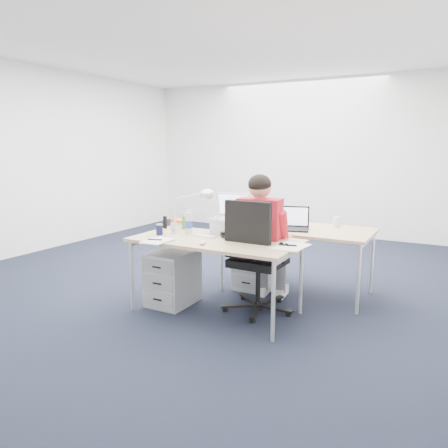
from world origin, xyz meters
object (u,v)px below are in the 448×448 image
at_px(water_bottle, 189,222).
at_px(desk_far, 297,232).
at_px(computer_mouse, 202,243).
at_px(headphones, 230,235).
at_px(desk_near, 215,244).
at_px(desk_lamp, 187,210).
at_px(drawer_pedestal_far, 256,264).
at_px(dark_laptop, 292,218).
at_px(office_chair, 256,280).
at_px(silver_laptop, 228,214).
at_px(cordless_phone, 165,222).
at_px(book_stack, 181,224).
at_px(seated_person, 264,241).
at_px(drawer_pedestal_near, 173,278).
at_px(can_koozie, 159,229).
at_px(sunglasses, 284,245).
at_px(bear_figurine, 185,221).
at_px(far_cup, 337,222).
at_px(wireless_keyboard, 205,236).

bearing_deg(water_bottle, desk_far, 44.91).
relative_size(computer_mouse, headphones, 0.39).
height_order(desk_near, desk_lamp, desk_lamp).
xyz_separation_m(drawer_pedestal_far, headphones, (0.06, -0.74, 0.48)).
bearing_deg(dark_laptop, office_chair, -118.48).
height_order(office_chair, drawer_pedestal_far, office_chair).
distance_m(silver_laptop, cordless_phone, 0.74).
xyz_separation_m(desk_near, book_stack, (-0.63, 0.35, 0.09)).
distance_m(seated_person, book_stack, 0.98).
bearing_deg(drawer_pedestal_near, can_koozie, -138.44).
bearing_deg(computer_mouse, desk_near, 76.67).
height_order(sunglasses, desk_lamp, desk_lamp).
bearing_deg(seated_person, cordless_phone, -176.14).
distance_m(office_chair, dark_laptop, 0.81).
bearing_deg(bear_figurine, silver_laptop, 17.21).
bearing_deg(water_bottle, cordless_phone, 162.76).
height_order(desk_near, dark_laptop, dark_laptop).
height_order(computer_mouse, far_cup, far_cup).
xyz_separation_m(computer_mouse, book_stack, (-0.65, 0.61, 0.03)).
bearing_deg(desk_near, wireless_keyboard, 159.14).
bearing_deg(desk_near, water_bottle, 165.06).
bearing_deg(water_bottle, wireless_keyboard, -10.43).
xyz_separation_m(drawer_pedestal_near, silver_laptop, (0.48, 0.31, 0.65)).
xyz_separation_m(seated_person, headphones, (-0.25, -0.24, 0.08)).
distance_m(office_chair, wireless_keyboard, 0.67).
relative_size(desk_near, drawer_pedestal_near, 2.91).
xyz_separation_m(can_koozie, far_cup, (1.45, 1.29, -0.00)).
bearing_deg(dark_laptop, headphones, -137.26).
distance_m(water_bottle, book_stack, 0.38).
xyz_separation_m(cordless_phone, desk_lamp, (0.39, -0.15, 0.18)).
xyz_separation_m(headphones, far_cup, (0.77, 1.05, 0.04)).
bearing_deg(can_koozie, sunglasses, 4.96).
xyz_separation_m(office_chair, sunglasses, (0.35, -0.18, 0.43)).
bearing_deg(bear_figurine, wireless_keyboard, -15.04).
distance_m(desk_far, wireless_keyboard, 1.10).
relative_size(book_stack, far_cup, 1.72).
relative_size(silver_laptop, water_bottle, 1.59).
bearing_deg(sunglasses, book_stack, -179.48).
distance_m(seated_person, cordless_phone, 1.11).
distance_m(headphones, desk_lamp, 0.51).
height_order(desk_near, far_cup, far_cup).
xyz_separation_m(desk_near, can_koozie, (-0.59, -0.09, 0.10)).
distance_m(drawer_pedestal_near, can_koozie, 0.53).
relative_size(bear_figurine, book_stack, 0.88).
bearing_deg(headphones, office_chair, 26.56).
bearing_deg(desk_lamp, sunglasses, 22.18).
bearing_deg(book_stack, desk_lamp, -46.39).
bearing_deg(computer_mouse, office_chair, 37.93).
bearing_deg(computer_mouse, drawer_pedestal_near, 138.06).
xyz_separation_m(desk_near, bear_figurine, (-0.54, 0.29, 0.13)).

